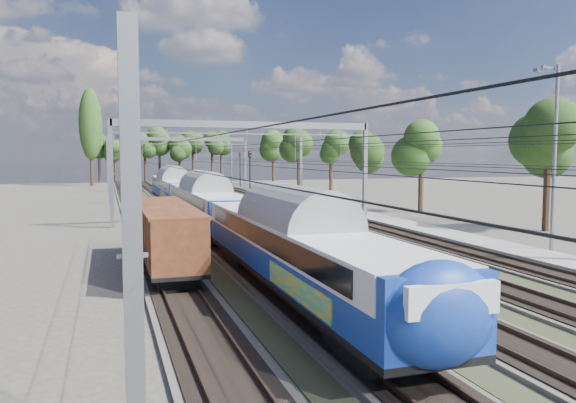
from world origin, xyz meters
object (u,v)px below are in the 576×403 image
object	(u,v)px
emu_train	(206,197)
worker	(168,181)
freight_boxcar	(166,232)
signal_near	(250,171)
signal_far	(240,165)
lamp_post	(553,152)

from	to	relation	value
emu_train	worker	bearing A→B (deg)	86.47
freight_boxcar	worker	distance (m)	82.64
freight_boxcar	signal_near	bearing A→B (deg)	69.21
emu_train	signal_far	world-z (taller)	signal_far
signal_near	signal_far	bearing A→B (deg)	97.97
lamp_post	signal_near	bearing A→B (deg)	83.65
emu_train	signal_far	distance (m)	62.29
signal_far	lamp_post	world-z (taller)	lamp_post
worker	freight_boxcar	bearing A→B (deg)	-166.85
worker	lamp_post	world-z (taller)	lamp_post
emu_train	signal_near	size ratio (longest dim) A/B	10.32
emu_train	signal_far	bearing A→B (deg)	74.35
signal_near	lamp_post	bearing A→B (deg)	-56.98
worker	signal_far	bearing A→B (deg)	-103.76
emu_train	signal_near	bearing A→B (deg)	67.33
signal_near	lamp_post	size ratio (longest dim) A/B	0.57
signal_far	freight_boxcar	bearing A→B (deg)	-113.96
lamp_post	freight_boxcar	bearing A→B (deg)	154.06
emu_train	freight_boxcar	world-z (taller)	emu_train
freight_boxcar	worker	xyz separation A→B (m)	(8.71, 82.17, -1.06)
emu_train	lamp_post	size ratio (longest dim) A/B	5.87
emu_train	signal_far	size ratio (longest dim) A/B	10.28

